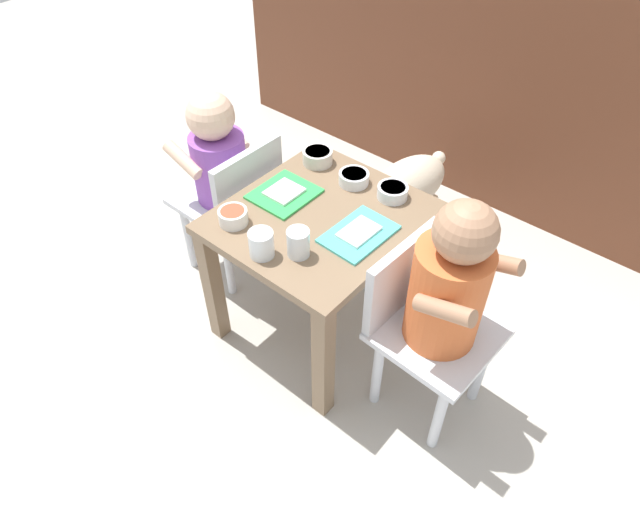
% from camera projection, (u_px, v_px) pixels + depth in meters
% --- Properties ---
extents(ground_plane, '(7.00, 7.00, 0.00)m').
position_uv_depth(ground_plane, '(320.00, 320.00, 1.83)').
color(ground_plane, '#B2ADA3').
extents(kitchen_cabinet_back, '(2.30, 0.39, 0.94)m').
position_uv_depth(kitchen_cabinet_back, '(508.00, 68.00, 2.11)').
color(kitchen_cabinet_back, brown).
rests_on(kitchen_cabinet_back, ground).
extents(dining_table, '(0.48, 0.53, 0.45)m').
position_uv_depth(dining_table, '(320.00, 238.00, 1.58)').
color(dining_table, '#7A6047').
rests_on(dining_table, ground).
extents(seated_child_left, '(0.28, 0.28, 0.66)m').
position_uv_depth(seated_child_left, '(222.00, 166.00, 1.73)').
color(seated_child_left, silver).
rests_on(seated_child_left, ground).
extents(seated_child_right, '(0.29, 0.29, 0.71)m').
position_uv_depth(seated_child_right, '(444.00, 291.00, 1.32)').
color(seated_child_right, silver).
rests_on(seated_child_right, ground).
extents(dog, '(0.22, 0.46, 0.32)m').
position_uv_depth(dog, '(402.00, 188.00, 1.98)').
color(dog, beige).
rests_on(dog, ground).
extents(food_tray_left, '(0.15, 0.17, 0.02)m').
position_uv_depth(food_tray_left, '(285.00, 193.00, 1.58)').
color(food_tray_left, green).
rests_on(food_tray_left, dining_table).
extents(food_tray_right, '(0.14, 0.20, 0.02)m').
position_uv_depth(food_tray_right, '(359.00, 233.00, 1.46)').
color(food_tray_right, '#4CC6BC').
rests_on(food_tray_right, dining_table).
extents(water_cup_left, '(0.06, 0.06, 0.07)m').
position_uv_depth(water_cup_left, '(298.00, 244.00, 1.38)').
color(water_cup_left, white).
rests_on(water_cup_left, dining_table).
extents(water_cup_right, '(0.06, 0.06, 0.07)m').
position_uv_depth(water_cup_right, '(261.00, 245.00, 1.39)').
color(water_cup_right, white).
rests_on(water_cup_right, dining_table).
extents(veggie_bowl_far, '(0.09, 0.09, 0.03)m').
position_uv_depth(veggie_bowl_far, '(354.00, 178.00, 1.61)').
color(veggie_bowl_far, white).
rests_on(veggie_bowl_far, dining_table).
extents(veggie_bowl_near, '(0.09, 0.09, 0.04)m').
position_uv_depth(veggie_bowl_near, '(318.00, 156.00, 1.68)').
color(veggie_bowl_near, silver).
rests_on(veggie_bowl_near, dining_table).
extents(cereal_bowl_right_side, '(0.09, 0.09, 0.04)m').
position_uv_depth(cereal_bowl_right_side, '(393.00, 191.00, 1.56)').
color(cereal_bowl_right_side, white).
rests_on(cereal_bowl_right_side, dining_table).
extents(cereal_bowl_left_side, '(0.08, 0.08, 0.04)m').
position_uv_depth(cereal_bowl_left_side, '(233.00, 216.00, 1.48)').
color(cereal_bowl_left_side, white).
rests_on(cereal_bowl_left_side, dining_table).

